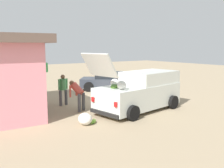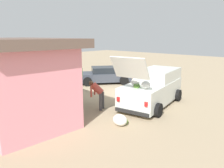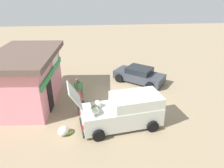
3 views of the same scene
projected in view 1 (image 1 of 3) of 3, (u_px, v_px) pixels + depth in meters
ground_plane at (116, 99)px, 14.85m from camera, size 60.00×60.00×0.00m
delivery_van at (141, 91)px, 12.28m from camera, size 2.71×5.20×2.78m
parked_sedan at (110, 81)px, 18.12m from camera, size 3.82×4.20×1.26m
vendor_standing at (63, 88)px, 13.23m from camera, size 0.39×0.56×1.61m
customer_bending at (78, 92)px, 12.13m from camera, size 0.78×0.69×1.43m
unloaded_banana_pile at (86, 119)px, 10.05m from camera, size 0.83×0.85×0.46m
paint_bucket at (39, 94)px, 15.44m from camera, size 0.33×0.33×0.36m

